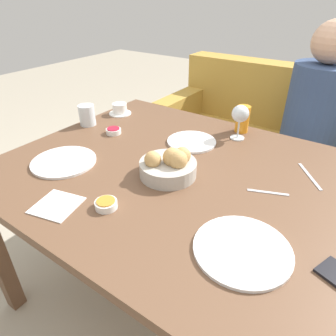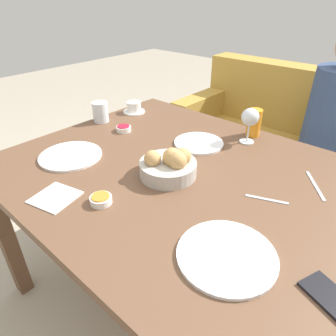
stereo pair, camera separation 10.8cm
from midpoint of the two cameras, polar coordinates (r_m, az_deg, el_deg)
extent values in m
plane|color=#A89E89|center=(1.64, 0.22, -23.31)|extent=(10.00, 10.00, 0.00)
cube|color=brown|center=(1.13, 0.29, -1.39)|extent=(1.38, 1.08, 0.03)
cube|color=brown|center=(1.99, -6.91, 1.49)|extent=(0.06, 0.06, 0.71)
cube|color=#B28938|center=(2.29, 18.23, 0.26)|extent=(1.68, 0.70, 0.43)
cube|color=#B28938|center=(2.35, 22.03, 12.10)|extent=(1.68, 0.20, 0.45)
cube|color=#B28938|center=(2.53, 1.96, 7.37)|extent=(0.14, 0.70, 0.63)
cube|color=#23232D|center=(2.17, 21.99, -2.38)|extent=(0.32, 0.44, 0.43)
cylinder|color=#334770|center=(1.97, 24.79, 9.58)|extent=(0.34, 0.34, 0.55)
sphere|color=tan|center=(1.88, 27.53, 20.51)|extent=(0.22, 0.22, 0.22)
cylinder|color=#B2ADA3|center=(1.08, -2.86, -0.20)|extent=(0.21, 0.21, 0.05)
sphere|color=tan|center=(1.05, -2.06, 1.98)|extent=(0.07, 0.07, 0.07)
sphere|color=tan|center=(1.05, -5.88, 1.54)|extent=(0.06, 0.06, 0.06)
sphere|color=tan|center=(1.07, -0.24, 2.41)|extent=(0.06, 0.06, 0.06)
sphere|color=tan|center=(1.04, -1.05, 1.48)|extent=(0.07, 0.07, 0.07)
cylinder|color=white|center=(1.26, -21.58, 1.08)|extent=(0.25, 0.25, 0.01)
cylinder|color=white|center=(0.82, 10.21, -15.17)|extent=(0.26, 0.26, 0.01)
cylinder|color=white|center=(1.33, 2.18, 4.97)|extent=(0.22, 0.22, 0.01)
cylinder|color=orange|center=(1.44, 11.94, 9.06)|extent=(0.06, 0.06, 0.12)
cylinder|color=silver|center=(1.56, -17.13, 9.56)|extent=(0.08, 0.08, 0.10)
cylinder|color=silver|center=(1.39, 10.89, 5.63)|extent=(0.06, 0.06, 0.00)
cylinder|color=silver|center=(1.37, 11.06, 7.13)|extent=(0.01, 0.01, 0.07)
sphere|color=silver|center=(1.35, 11.38, 10.06)|extent=(0.08, 0.08, 0.08)
cylinder|color=white|center=(1.68, -10.97, 10.15)|extent=(0.12, 0.12, 0.01)
cylinder|color=white|center=(1.67, -11.07, 11.08)|extent=(0.08, 0.08, 0.05)
cylinder|color=white|center=(1.44, -12.48, 6.81)|extent=(0.07, 0.07, 0.02)
cylinder|color=#A3192D|center=(1.44, -12.54, 7.31)|extent=(0.06, 0.06, 0.00)
cylinder|color=white|center=(0.97, -14.89, -6.85)|extent=(0.07, 0.07, 0.02)
cylinder|color=#C67F28|center=(0.96, -15.00, -6.21)|extent=(0.06, 0.06, 0.00)
cube|color=#B7B7BC|center=(1.18, 23.06, -1.51)|extent=(0.12, 0.15, 0.00)
cube|color=#B7B7BC|center=(1.04, 15.72, -4.60)|extent=(0.13, 0.06, 0.00)
cube|color=white|center=(1.03, -23.30, -6.64)|extent=(0.16, 0.16, 0.00)
camera|label=1|loc=(0.05, -92.86, -1.74)|focal=32.00mm
camera|label=2|loc=(0.05, 87.14, 1.74)|focal=32.00mm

